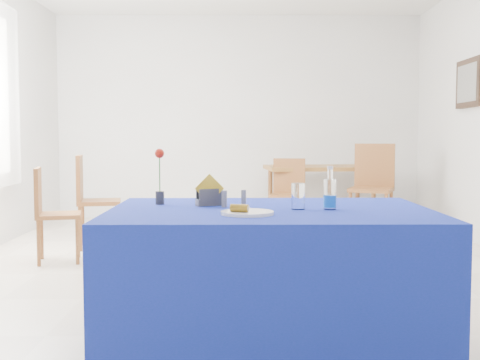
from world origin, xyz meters
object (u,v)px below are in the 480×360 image
(chair_win_a, at_px, (49,208))
(blue_table, at_px, (270,284))
(oak_table, at_px, (320,172))
(chair_bg_right, at_px, (373,182))
(chair_win_b, at_px, (90,194))
(plate, at_px, (247,213))
(chair_bg_left, at_px, (288,189))
(water_bottle, at_px, (330,195))

(chair_win_a, bearing_deg, blue_table, -155.43)
(oak_table, distance_m, chair_bg_right, 0.91)
(chair_win_b, bearing_deg, blue_table, -162.01)
(plate, bearing_deg, chair_bg_left, 82.58)
(oak_table, bearing_deg, chair_win_b, -146.73)
(chair_win_a, relative_size, chair_win_b, 0.90)
(chair_bg_right, xyz_separation_m, chair_win_a, (-3.27, -1.64, -0.11))
(chair_bg_left, bearing_deg, chair_win_a, -128.30)
(plate, height_order, blue_table, plate)
(plate, xyz_separation_m, oak_table, (1.04, 4.97, -0.09))
(water_bottle, height_order, oak_table, water_bottle)
(water_bottle, bearing_deg, chair_bg_right, 74.25)
(chair_win_a, xyz_separation_m, chair_win_b, (0.20, 0.71, 0.05))
(water_bottle, bearing_deg, chair_win_a, 131.81)
(chair_win_a, bearing_deg, oak_table, -62.43)
(chair_bg_left, distance_m, chair_win_b, 2.39)
(blue_table, height_order, water_bottle, water_bottle)
(water_bottle, bearing_deg, chair_bg_left, 87.79)
(plate, xyz_separation_m, chair_win_a, (-1.72, 2.58, -0.28))
(blue_table, height_order, chair_bg_left, chair_bg_left)
(plate, height_order, chair_bg_right, chair_bg_right)
(plate, distance_m, chair_win_b, 3.63)
(blue_table, relative_size, chair_win_a, 1.88)
(blue_table, bearing_deg, chair_bg_right, 70.35)
(water_bottle, bearing_deg, chair_win_b, 122.05)
(chair_bg_right, relative_size, chair_win_a, 1.23)
(chair_bg_right, bearing_deg, plate, -87.94)
(blue_table, height_order, chair_win_a, chair_win_a)
(chair_bg_left, height_order, chair_bg_right, chair_bg_right)
(plate, xyz_separation_m, chair_win_b, (-1.52, 3.29, -0.22))
(plate, relative_size, chair_bg_right, 0.24)
(chair_bg_left, bearing_deg, blue_table, -83.27)
(chair_bg_left, relative_size, chair_bg_right, 0.83)
(water_bottle, relative_size, chair_win_a, 0.25)
(plate, xyz_separation_m, blue_table, (0.12, 0.22, -0.39))
(oak_table, distance_m, chair_win_b, 3.07)
(chair_bg_left, bearing_deg, chair_bg_right, 0.90)
(blue_table, xyz_separation_m, chair_bg_left, (0.46, 4.21, 0.12))
(blue_table, distance_m, oak_table, 4.85)
(blue_table, relative_size, chair_bg_left, 1.84)
(oak_table, height_order, chair_win_a, chair_win_a)
(oak_table, bearing_deg, chair_bg_left, -130.37)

